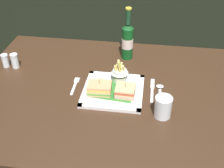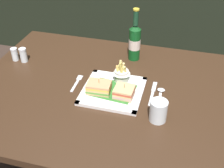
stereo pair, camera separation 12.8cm
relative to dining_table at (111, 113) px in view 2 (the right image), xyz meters
name	(u,v)px [view 2 (the right image)]	position (x,y,z in m)	size (l,w,h in m)	color
dining_table	(111,113)	(0.00, 0.00, 0.00)	(1.29, 0.94, 0.76)	#382416
square_plate	(113,91)	(0.01, -0.01, 0.14)	(0.27, 0.27, 0.02)	white
sandwich_half_left	(99,87)	(-0.04, -0.04, 0.17)	(0.11, 0.08, 0.07)	tan
sandwich_half_right	(124,92)	(0.07, -0.04, 0.17)	(0.09, 0.08, 0.06)	tan
fries_cup	(122,73)	(0.03, 0.07, 0.19)	(0.08, 0.08, 0.11)	silver
beer_bottle	(135,41)	(0.04, 0.30, 0.24)	(0.06, 0.06, 0.28)	#0F4B1C
water_glass	(158,112)	(0.23, -0.14, 0.18)	(0.07, 0.07, 0.09)	silver
fork	(77,82)	(-0.17, 0.02, 0.14)	(0.02, 0.14, 0.00)	silver
knife	(153,92)	(0.19, 0.03, 0.14)	(0.02, 0.18, 0.00)	silver
spoon	(161,92)	(0.22, 0.04, 0.14)	(0.04, 0.13, 0.01)	silver
salt_shaker	(15,55)	(-0.56, 0.12, 0.17)	(0.03, 0.03, 0.07)	silver
pepper_shaker	(24,56)	(-0.51, 0.12, 0.17)	(0.04, 0.04, 0.08)	silver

